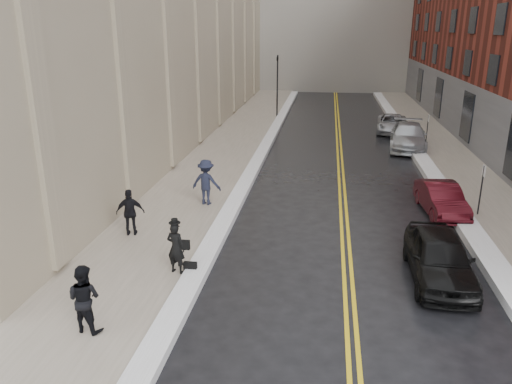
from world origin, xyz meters
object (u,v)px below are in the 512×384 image
(pedestrian_b, at_px, (206,182))
(pedestrian_a, at_px, (84,298))
(car_silver_near, at_px, (408,136))
(pedestrian_main, at_px, (176,248))
(pedestrian_c, at_px, (130,212))
(car_maroon, at_px, (441,199))
(car_silver_far, at_px, (392,124))
(car_black, at_px, (440,257))

(pedestrian_b, bearing_deg, pedestrian_a, 93.42)
(car_silver_near, height_order, pedestrian_main, pedestrian_main)
(pedestrian_b, bearing_deg, pedestrian_c, 69.94)
(car_maroon, distance_m, pedestrian_c, 12.55)
(pedestrian_main, bearing_deg, pedestrian_b, -69.87)
(car_silver_far, relative_size, pedestrian_b, 2.35)
(pedestrian_main, height_order, pedestrian_b, pedestrian_b)
(car_silver_near, bearing_deg, car_maroon, -84.80)
(pedestrian_c, bearing_deg, car_silver_near, -141.12)
(car_silver_far, xyz_separation_m, pedestrian_a, (-10.53, -27.18, 0.40))
(pedestrian_main, xyz_separation_m, pedestrian_b, (-0.56, 6.30, 0.15))
(pedestrian_a, bearing_deg, pedestrian_c, -67.50)
(car_maroon, xyz_separation_m, pedestrian_main, (-9.28, -6.93, 0.34))
(pedestrian_a, xyz_separation_m, pedestrian_c, (-1.17, 5.98, -0.03))
(pedestrian_main, xyz_separation_m, pedestrian_a, (-1.34, -3.33, 0.07))
(car_maroon, xyz_separation_m, pedestrian_a, (-10.63, -10.26, 0.41))
(car_silver_near, distance_m, pedestrian_c, 20.15)
(car_silver_far, bearing_deg, car_black, -87.36)
(car_silver_far, xyz_separation_m, pedestrian_main, (-9.19, -23.85, 0.34))
(pedestrian_c, bearing_deg, car_silver_far, -133.07)
(car_silver_far, relative_size, pedestrian_c, 2.66)
(car_black, relative_size, pedestrian_b, 2.25)
(car_black, distance_m, car_silver_near, 17.86)
(car_maroon, bearing_deg, car_silver_near, 82.99)
(car_black, bearing_deg, car_silver_far, 87.68)
(car_maroon, xyz_separation_m, car_silver_far, (-0.09, 16.92, 0.00))
(car_maroon, bearing_deg, car_black, -107.38)
(pedestrian_main, distance_m, pedestrian_c, 3.65)
(pedestrian_main, height_order, pedestrian_a, pedestrian_a)
(pedestrian_main, bearing_deg, pedestrian_c, -31.50)
(car_silver_far, relative_size, pedestrian_a, 2.58)
(pedestrian_main, distance_m, pedestrian_a, 3.59)
(pedestrian_main, distance_m, pedestrian_b, 6.33)
(car_black, xyz_separation_m, pedestrian_a, (-9.37, -4.30, 0.29))
(car_silver_near, height_order, pedestrian_c, pedestrian_c)
(car_maroon, relative_size, car_silver_near, 0.71)
(car_maroon, distance_m, car_silver_near, 11.83)
(car_silver_near, height_order, pedestrian_a, pedestrian_a)
(pedestrian_b, distance_m, pedestrian_c, 4.14)
(car_silver_near, xyz_separation_m, car_silver_far, (-0.41, 5.09, -0.15))
(car_silver_far, distance_m, pedestrian_main, 25.56)
(pedestrian_a, bearing_deg, car_silver_far, -99.75)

